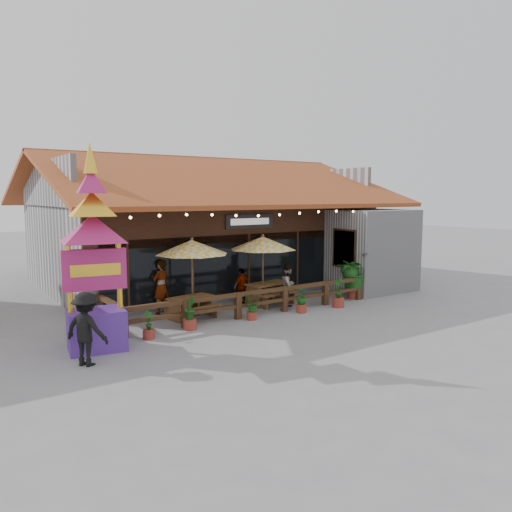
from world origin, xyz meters
TOP-DOWN VIEW (x-y plane):
  - ground at (0.00, 0.00)m, footprint 100.00×100.00m
  - restaurant_building at (0.26, 6.61)m, footprint 15.50×14.73m
  - patio_railing at (-2.25, -0.27)m, footprint 10.00×2.60m
  - umbrella_left at (-3.51, 0.90)m, footprint 3.06×3.06m
  - umbrella_right at (-0.47, 0.91)m, footprint 2.73×2.73m
  - picnic_table_left at (-3.76, 0.56)m, footprint 1.79×1.62m
  - picnic_table_right at (-0.24, 0.88)m, footprint 1.95×1.75m
  - thai_sign_tower at (-7.53, -1.23)m, footprint 2.56×2.56m
  - tropical_plant at (3.30, -0.20)m, footprint 1.74×1.64m
  - diner_a at (-4.34, 1.74)m, footprint 0.83×0.70m
  - diner_b at (0.04, -0.08)m, footprint 1.01×0.94m
  - diner_c at (-1.14, 1.36)m, footprint 0.89×0.50m
  - pedestrian at (-8.11, -2.35)m, footprint 1.25×1.38m
  - planter_a at (-5.95, -1.03)m, footprint 0.35×0.35m
  - planter_b at (-4.48, -0.80)m, footprint 0.46×0.49m
  - planter_c at (-2.16, -0.84)m, footprint 0.64×0.61m
  - planter_d at (-0.08, -0.97)m, footprint 0.47×0.47m
  - planter_e at (1.64, -1.08)m, footprint 0.45×0.45m

SIDE VIEW (x-z plane):
  - ground at x=0.00m, z-range 0.00..0.00m
  - planter_a at x=-5.95m, z-range -0.07..0.79m
  - planter_d at x=-0.08m, z-range -0.02..0.90m
  - planter_e at x=1.64m, z-range -0.09..1.02m
  - planter_c at x=-2.16m, z-range 0.05..0.89m
  - planter_b at x=-4.48m, z-range -0.05..1.00m
  - picnic_table_left at x=-3.76m, z-range 0.13..0.89m
  - picnic_table_right at x=-0.24m, z-range 0.15..1.00m
  - patio_railing at x=-2.25m, z-range 0.15..1.07m
  - diner_c at x=-1.14m, z-range 0.00..1.43m
  - diner_b at x=0.04m, z-range 0.00..1.65m
  - pedestrian at x=-8.11m, z-range 0.00..1.85m
  - diner_a at x=-4.34m, z-range 0.00..1.95m
  - tropical_plant at x=3.30m, z-range 0.14..2.05m
  - restaurant_building at x=0.26m, z-range -0.84..5.25m
  - umbrella_right at x=-0.47m, z-range 1.02..3.77m
  - umbrella_left at x=-3.51m, z-range 1.03..3.79m
  - thai_sign_tower at x=-7.53m, z-range 0.17..6.22m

